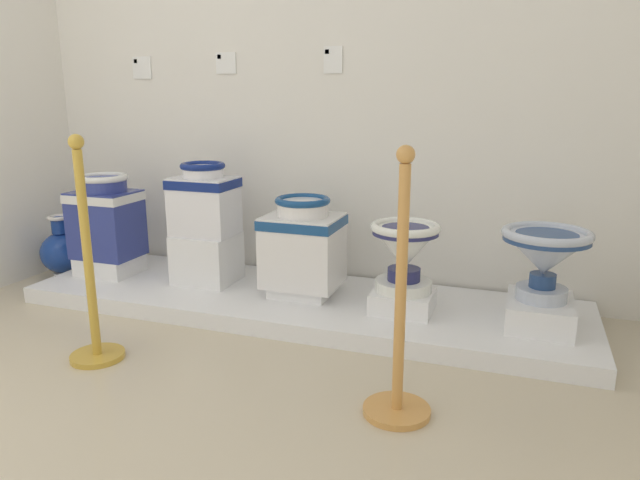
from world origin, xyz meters
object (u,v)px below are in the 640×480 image
Objects in this scene: plinth_block_broad_patterned at (303,289)px; info_placard_second at (226,63)px; plinth_block_central_ornate at (207,258)px; antique_toilet_leftmost at (106,215)px; antique_toilet_central_ornate at (204,198)px; info_placard_first at (142,68)px; plinth_block_leftmost at (110,264)px; stanchion_post_near_right at (399,339)px; plinth_block_slender_white at (539,313)px; info_placard_third at (333,60)px; decorative_vase_companion at (62,251)px; antique_toilet_tall_cobalt at (405,249)px; antique_toilet_slender_white at (545,253)px; plinth_block_tall_cobalt at (403,300)px; antique_toilet_broad_patterned at (303,241)px; stanchion_post_near_left at (91,291)px.

info_placard_second reaches higher than plinth_block_broad_patterned.
antique_toilet_leftmost is at bearing -174.47° from plinth_block_central_ornate.
antique_toilet_central_ornate is 1.04m from info_placard_first.
antique_toilet_central_ornate reaches higher than plinth_block_leftmost.
stanchion_post_near_right is (1.95, -1.30, -1.01)m from info_placard_first.
plinth_block_central_ornate is at bearing 177.67° from plinth_block_slender_white.
decorative_vase_companion is (-1.70, -0.38, -1.16)m from info_placard_third.
antique_toilet_tall_cobalt is at bearing -6.66° from plinth_block_broad_patterned.
antique_toilet_central_ornate is 3.13× the size of info_placard_second.
info_placard_second is at bearing 36.62° from antique_toilet_leftmost.
info_placard_second is at bearing 166.09° from plinth_block_slender_white.
antique_toilet_slender_white is at bearing 1.73° from antique_toilet_tall_cobalt.
info_placard_second is at bearing 95.77° from plinth_block_central_ornate.
info_placard_second reaches higher than decorative_vase_companion.
antique_toilet_tall_cobalt is 2.07m from info_placard_first.
plinth_block_tall_cobalt is (1.80, -0.03, -0.31)m from antique_toilet_leftmost.
antique_toilet_tall_cobalt is at bearing -6.66° from antique_toilet_broad_patterned.
plinth_block_broad_patterned is (1.24, 0.03, -0.03)m from plinth_block_leftmost.
info_placard_third is at bearing -0.00° from info_placard_second.
plinth_block_broad_patterned is at bearing 177.80° from plinth_block_slender_white.
antique_toilet_broad_patterned is (1.24, 0.03, 0.24)m from plinth_block_leftmost.
info_placard_second reaches higher than antique_toilet_central_ornate.
info_placard_second reaches higher than info_placard_first.
antique_toilet_tall_cobalt is 0.86× the size of antique_toilet_slender_white.
info_placard_third reaches higher than info_placard_first.
antique_toilet_slender_white is (0.64, 0.02, 0.30)m from plinth_block_tall_cobalt.
antique_toilet_leftmost is 1.23× the size of decorative_vase_companion.
stanchion_post_near_left reaches higher than antique_toilet_broad_patterned.
info_placard_second is (-1.20, 0.48, 1.19)m from plinth_block_tall_cobalt.
stanchion_post_near_left is at bearing -92.45° from plinth_block_central_ornate.
stanchion_post_near_right is at bearing -62.20° from info_placard_third.
decorative_vase_companion is at bearing 171.03° from plinth_block_leftmost.
antique_toilet_broad_patterned is at bearing -1.13° from decorative_vase_companion.
info_placard_first reaches higher than plinth_block_leftmost.
plinth_block_leftmost is at bearing 125.41° from stanchion_post_near_left.
info_placard_first is (-0.63, 0.38, 1.08)m from plinth_block_central_ornate.
plinth_block_central_ornate is 1.31m from info_placard_first.
plinth_block_tall_cobalt is (0.56, -0.07, -0.24)m from antique_toilet_broad_patterned.
plinth_block_broad_patterned is 1.04× the size of plinth_block_tall_cobalt.
antique_toilet_tall_cobalt is (1.17, -0.09, 0.18)m from plinth_block_central_ornate.
decorative_vase_companion is (-1.03, -0.38, -1.16)m from info_placard_second.
info_placard_second reaches higher than antique_toilet_slender_white.
plinth_block_broad_patterned is at bearing 177.80° from antique_toilet_slender_white.
decorative_vase_companion is (-1.06, 0.01, -0.06)m from plinth_block_central_ornate.
antique_toilet_tall_cobalt is at bearing -178.27° from antique_toilet_slender_white.
info_placard_second is at bearing 147.46° from antique_toilet_broad_patterned.
stanchion_post_near_right is at bearing -120.36° from plinth_block_slender_white.
antique_toilet_tall_cobalt is (1.80, -0.03, -0.04)m from antique_toilet_leftmost.
stanchion_post_near_right is at bearing -51.26° from antique_toilet_broad_patterned.
antique_toilet_leftmost is 1.15m from info_placard_second.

